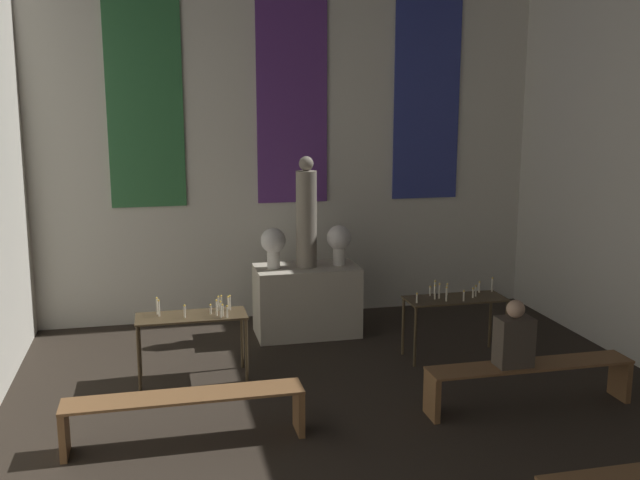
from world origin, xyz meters
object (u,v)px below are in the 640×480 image
object	(u,v)px
statue	(306,216)
pew_back_left	(185,408)
candle_rack_left	(192,323)
altar	(307,300)
candle_rack_right	(455,305)
flower_vase_right	(339,241)
pew_back_right	(530,375)
flower_vase_left	(273,243)
person_seated	(514,338)

from	to	relation	value
statue	pew_back_left	size ratio (longest dim) A/B	0.67
statue	candle_rack_left	distance (m)	2.25
altar	candle_rack_right	distance (m)	2.04
candle_rack_right	pew_back_left	xyz separation A→B (m)	(-3.34, -1.57, -0.31)
candle_rack_left	candle_rack_right	bearing A→B (deg)	0.02
flower_vase_right	pew_back_left	xyz separation A→B (m)	(-2.19, -2.83, -0.93)
altar	pew_back_left	size ratio (longest dim) A/B	0.63
pew_back_right	flower_vase_left	bearing A→B (deg)	127.71
candle_rack_right	statue	bearing A→B (deg)	141.60
statue	person_seated	world-z (taller)	statue
altar	flower_vase_right	distance (m)	0.92
pew_back_right	flower_vase_right	bearing A→B (deg)	114.59
flower_vase_left	person_seated	bearing A→B (deg)	-54.90
pew_back_left	person_seated	bearing A→B (deg)	0.00
altar	candle_rack_right	xyz separation A→B (m)	(1.59, -1.26, 0.19)
pew_back_right	person_seated	size ratio (longest dim) A/B	3.17
flower_vase_left	pew_back_left	distance (m)	3.25
altar	pew_back_left	world-z (taller)	altar
flower_vase_right	altar	bearing A→B (deg)	-180.00
statue	candle_rack_right	xyz separation A→B (m)	(1.59, -1.26, -0.97)
pew_back_left	statue	bearing A→B (deg)	58.39
flower_vase_right	pew_back_left	bearing A→B (deg)	-127.71
pew_back_right	candle_rack_right	bearing A→B (deg)	95.52
flower_vase_right	pew_back_right	bearing A→B (deg)	-65.41
altar	person_seated	world-z (taller)	person_seated
statue	flower_vase_left	distance (m)	0.57
flower_vase_right	person_seated	world-z (taller)	flower_vase_right
statue	candle_rack_right	size ratio (longest dim) A/B	1.19
altar	pew_back_left	distance (m)	3.33
pew_back_right	candle_rack_left	bearing A→B (deg)	154.73
altar	pew_back_right	size ratio (longest dim) A/B	0.63
flower_vase_left	pew_back_right	xyz separation A→B (m)	(2.19, -2.83, -0.93)
statue	flower_vase_right	world-z (taller)	statue
candle_rack_right	pew_back_right	world-z (taller)	candle_rack_right
pew_back_left	person_seated	xyz separation A→B (m)	(3.29, 0.00, 0.42)
flower_vase_right	pew_back_right	distance (m)	3.25
candle_rack_left	person_seated	xyz separation A→B (m)	(3.13, -1.57, 0.11)
pew_back_right	person_seated	distance (m)	0.47
altar	statue	world-z (taller)	statue
altar	statue	xyz separation A→B (m)	(0.00, 0.00, 1.16)
pew_back_left	flower_vase_right	bearing A→B (deg)	52.29
statue	pew_back_left	xyz separation A→B (m)	(-1.74, -2.83, -1.28)
pew_back_left	candle_rack_right	bearing A→B (deg)	25.24
flower_vase_right	candle_rack_left	bearing A→B (deg)	-148.12
statue	person_seated	bearing A→B (deg)	-61.40
statue	flower_vase_right	size ratio (longest dim) A/B	2.72
statue	altar	bearing A→B (deg)	0.00
flower_vase_right	pew_back_right	xyz separation A→B (m)	(1.30, -2.83, -0.93)
statue	pew_back_right	xyz separation A→B (m)	(1.74, -2.83, -1.28)
altar	candle_rack_left	distance (m)	2.03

